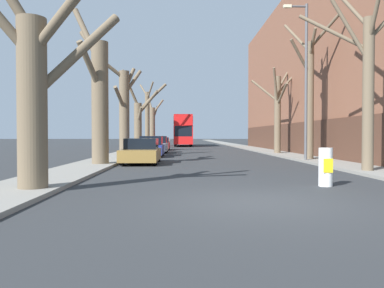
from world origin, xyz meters
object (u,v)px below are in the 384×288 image
object	(u,v)px
street_tree_left_4	(148,116)
parked_car_0	(141,151)
double_decker_bus	(183,129)
parked_car_1	(151,147)
street_tree_left_1	(98,96)
traffic_bollard	(326,167)
street_tree_left_2	(124,109)
street_tree_right_1	(309,91)
street_tree_left_3	(139,120)
street_tree_right_2	(278,108)
lamp_post	(305,75)
parked_car_2	(157,145)
parked_car_3	(161,144)
street_tree_left_0	(33,87)
street_tree_right_0	(365,78)
street_tree_left_5	(153,123)

from	to	relation	value
street_tree_left_4	parked_car_0	xyz separation A→B (m)	(1.85, -24.14, -3.10)
double_decker_bus	parked_car_1	xyz separation A→B (m)	(-2.38, -26.11, -1.72)
street_tree_left_1	traffic_bollard	bearing A→B (deg)	-42.45
parked_car_1	street_tree_left_1	bearing A→B (deg)	-103.17
street_tree_left_2	street_tree_right_1	size ratio (longest dim) A/B	0.80
street_tree_left_3	street_tree_right_2	distance (m)	13.38
street_tree_right_2	parked_car_0	distance (m)	13.93
parked_car_0	lamp_post	xyz separation A→B (m)	(9.14, 0.88, 4.30)
street_tree_left_2	parked_car_2	distance (m)	6.29
parked_car_2	street_tree_left_1	bearing A→B (deg)	-97.95
parked_car_3	traffic_bollard	bearing A→B (deg)	-76.84
street_tree_left_3	street_tree_right_2	size ratio (longest dim) A/B	1.05
street_tree_left_0	lamp_post	xyz separation A→B (m)	(10.90, 11.07, 2.15)
street_tree_left_0	parked_car_0	bearing A→B (deg)	80.24
street_tree_left_3	double_decker_bus	bearing A→B (deg)	75.89
street_tree_left_2	street_tree_left_4	distance (m)	17.17
parked_car_0	lamp_post	bearing A→B (deg)	5.48
street_tree_left_2	lamp_post	bearing A→B (deg)	-28.72
street_tree_left_2	street_tree_right_1	distance (m)	12.82
street_tree_right_0	parked_car_0	distance (m)	11.39
street_tree_left_4	street_tree_right_1	xyz separation A→B (m)	(11.61, -22.22, 0.40)
double_decker_bus	street_tree_left_3	bearing A→B (deg)	-104.11
parked_car_3	street_tree_left_3	bearing A→B (deg)	-127.01
street_tree_left_1	parked_car_2	size ratio (longest dim) A/B	2.02
parked_car_2	parked_car_3	bearing A→B (deg)	90.00
street_tree_left_0	double_decker_bus	world-z (taller)	street_tree_left_0
lamp_post	traffic_bollard	bearing A→B (deg)	-104.96
street_tree_left_1	street_tree_left_2	size ratio (longest dim) A/B	1.14
street_tree_left_3	parked_car_3	world-z (taller)	street_tree_left_3
street_tree_left_3	parked_car_0	xyz separation A→B (m)	(1.90, -15.75, -2.34)
parked_car_2	traffic_bollard	size ratio (longest dim) A/B	3.48
street_tree_left_5	double_decker_bus	distance (m)	4.37
street_tree_left_0	parked_car_1	xyz separation A→B (m)	(1.75, 16.88, -2.11)
street_tree_left_1	street_tree_right_0	xyz separation A→B (m)	(11.41, -3.91, 0.33)
street_tree_left_0	parked_car_0	world-z (taller)	street_tree_left_0
street_tree_left_4	street_tree_right_2	size ratio (longest dim) A/B	1.07
street_tree_left_4	parked_car_3	bearing A→B (deg)	-72.53
street_tree_left_3	parked_car_2	bearing A→B (deg)	-61.33
street_tree_left_1	parked_car_0	bearing A→B (deg)	39.45
street_tree_left_5	parked_car_1	xyz separation A→B (m)	(1.88, -25.57, -2.49)
street_tree_left_0	street_tree_left_3	distance (m)	25.95
double_decker_bus	parked_car_0	world-z (taller)	double_decker_bus
street_tree_right_2	double_decker_bus	distance (m)	24.60
street_tree_right_1	parked_car_1	size ratio (longest dim) A/B	1.98
parked_car_3	street_tree_right_2	bearing A→B (deg)	-42.12
street_tree_right_0	street_tree_left_1	bearing A→B (deg)	161.07
lamp_post	street_tree_left_0	bearing A→B (deg)	-134.54
street_tree_right_1	street_tree_right_0	bearing A→B (deg)	-92.30
street_tree_right_1	parked_car_1	bearing A→B (deg)	154.00
street_tree_left_3	parked_car_1	distance (m)	9.55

